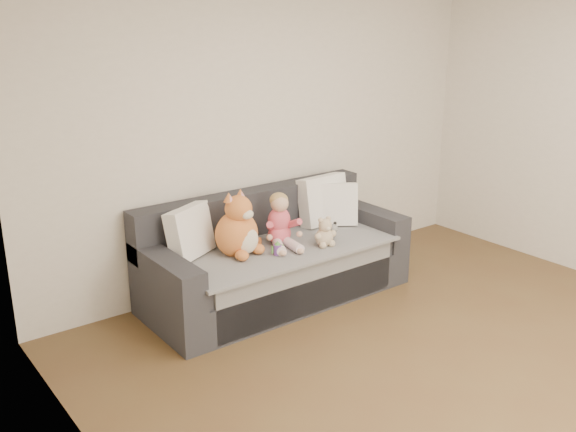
# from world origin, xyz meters

# --- Properties ---
(room_shell) EXTENTS (5.00, 5.00, 5.00)m
(room_shell) POSITION_xyz_m (0.00, 0.42, 1.30)
(room_shell) COLOR brown
(room_shell) RESTS_ON ground
(sofa) EXTENTS (2.20, 0.94, 0.85)m
(sofa) POSITION_xyz_m (-0.30, 2.06, 0.31)
(sofa) COLOR #252529
(sofa) RESTS_ON ground
(cushion_left) EXTENTS (0.47, 0.36, 0.40)m
(cushion_left) POSITION_xyz_m (-0.99, 2.21, 0.67)
(cushion_left) COLOR white
(cushion_left) RESTS_ON sofa
(cushion_right_back) EXTENTS (0.48, 0.23, 0.44)m
(cushion_right_back) POSITION_xyz_m (0.35, 2.21, 0.69)
(cushion_right_back) COLOR white
(cushion_right_back) RESTS_ON sofa
(cushion_right_front) EXTENTS (0.44, 0.38, 0.38)m
(cushion_right_front) POSITION_xyz_m (0.40, 2.12, 0.66)
(cushion_right_front) COLOR white
(cushion_right_front) RESTS_ON sofa
(toddler) EXTENTS (0.30, 0.44, 0.43)m
(toddler) POSITION_xyz_m (-0.28, 2.00, 0.65)
(toddler) COLOR #E14F6E
(toddler) RESTS_ON sofa
(plush_cat) EXTENTS (0.43, 0.41, 0.53)m
(plush_cat) POSITION_xyz_m (-0.66, 2.02, 0.67)
(plush_cat) COLOR #C87B2C
(plush_cat) RESTS_ON sofa
(teddy_bear) EXTENTS (0.20, 0.15, 0.25)m
(teddy_bear) POSITION_xyz_m (-0.02, 1.75, 0.57)
(teddy_bear) COLOR tan
(teddy_bear) RESTS_ON sofa
(plush_cow) EXTENTS (0.14, 0.21, 0.17)m
(plush_cow) POSITION_xyz_m (0.11, 1.85, 0.54)
(plush_cow) COLOR white
(plush_cow) RESTS_ON sofa
(sippy_cup) EXTENTS (0.10, 0.08, 0.11)m
(sippy_cup) POSITION_xyz_m (-0.44, 1.81, 0.53)
(sippy_cup) COLOR purple
(sippy_cup) RESTS_ON sofa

